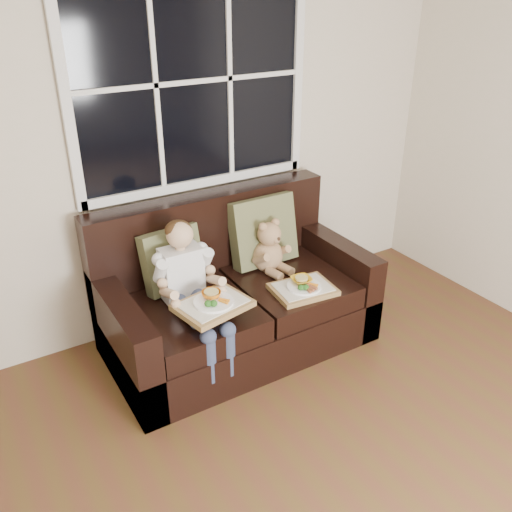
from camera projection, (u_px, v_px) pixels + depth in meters
room_walls at (511, 264)px, 1.32m from camera, size 4.52×5.02×2.71m
window_back at (193, 81)px, 3.33m from camera, size 1.62×0.04×1.37m
loveseat at (234, 301)px, 3.59m from camera, size 1.70×0.92×0.96m
pillow_left at (172, 259)px, 3.39m from camera, size 0.41×0.23×0.40m
pillow_right at (263, 231)px, 3.69m from camera, size 0.47×0.21×0.48m
child at (189, 280)px, 3.19m from camera, size 0.35×0.59×0.80m
teddy_bear at (269, 250)px, 3.62m from camera, size 0.24×0.30×0.38m
tray_left at (213, 304)px, 3.07m from camera, size 0.45×0.38×0.09m
tray_right at (303, 288)px, 3.41m from camera, size 0.41×0.33×0.09m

